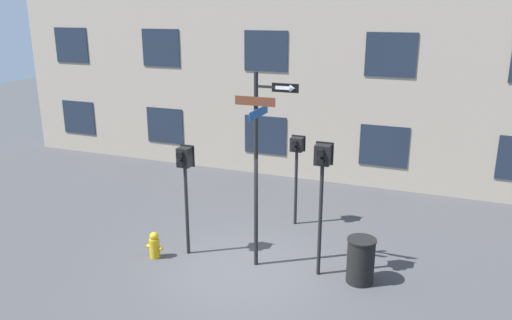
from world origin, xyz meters
TOP-DOWN VIEW (x-y plane):
  - ground_plane at (0.00, 0.00)m, footprint 60.00×60.00m
  - street_sign_pole at (0.20, 0.37)m, footprint 1.35×1.01m
  - pedestrian_signal_left at (-1.57, 0.29)m, footprint 0.35×0.40m
  - pedestrian_signal_right at (1.54, 0.47)m, footprint 0.37×0.40m
  - pedestrian_signal_across at (0.26, 2.87)m, footprint 0.37×0.40m
  - fire_hydrant at (-2.19, -0.18)m, footprint 0.40×0.24m
  - trash_bin at (2.44, 0.50)m, footprint 0.61×0.61m

SIDE VIEW (x-z plane):
  - ground_plane at x=0.00m, z-range 0.00..0.00m
  - fire_hydrant at x=-2.19m, z-range -0.01..0.62m
  - trash_bin at x=2.44m, z-range 0.00..0.99m
  - pedestrian_signal_across at x=0.26m, z-range 0.68..3.11m
  - pedestrian_signal_left at x=-1.57m, z-range 0.74..3.36m
  - pedestrian_signal_right at x=1.54m, z-range 0.84..3.78m
  - street_sign_pole at x=0.20m, z-range 0.43..4.77m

